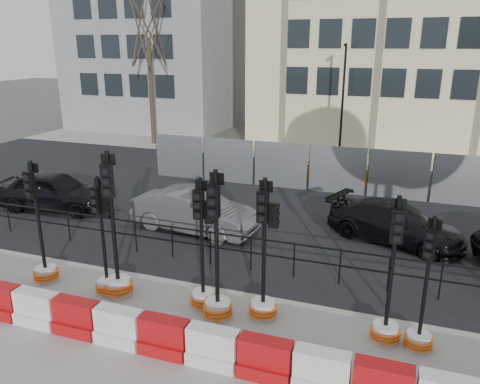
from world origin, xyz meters
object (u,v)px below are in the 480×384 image
at_px(traffic_signal_a, 43,258).
at_px(traffic_signal_h, 421,323).
at_px(car_c, 395,223).
at_px(traffic_signal_d, 203,278).
at_px(car_a, 53,191).

bearing_deg(traffic_signal_a, traffic_signal_h, 0.00).
bearing_deg(traffic_signal_h, car_c, 114.64).
bearing_deg(traffic_signal_d, car_a, 151.25).
bearing_deg(traffic_signal_d, traffic_signal_a, -176.83).
relative_size(traffic_signal_d, car_c, 0.69).
distance_m(car_a, car_c, 12.22).
bearing_deg(car_a, traffic_signal_h, -116.31).
distance_m(traffic_signal_h, car_c, 5.58).
xyz_separation_m(traffic_signal_a, traffic_signal_d, (4.42, 0.22, 0.08)).
distance_m(traffic_signal_a, car_a, 5.92).
xyz_separation_m(traffic_signal_a, car_a, (-3.61, 4.68, 0.05)).
bearing_deg(car_c, car_a, 115.99).
height_order(traffic_signal_a, traffic_signal_h, traffic_signal_a).
height_order(traffic_signal_a, car_a, traffic_signal_a).
distance_m(traffic_signal_d, car_c, 6.89).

